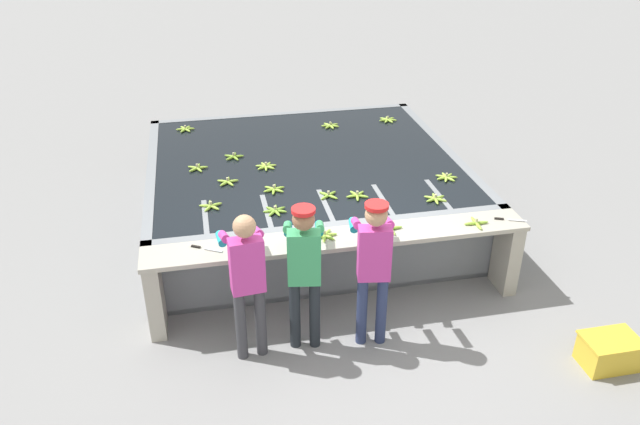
{
  "coord_description": "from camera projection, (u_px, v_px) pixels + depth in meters",
  "views": [
    {
      "loc": [
        -1.36,
        -5.28,
        4.29
      ],
      "look_at": [
        0.0,
        1.29,
        0.64
      ],
      "focal_mm": 35.0,
      "sensor_mm": 36.0,
      "label": 1
    }
  ],
  "objects": [
    {
      "name": "ground_plane",
      "position": [
        344.0,
        319.0,
        6.84
      ],
      "size": [
        80.0,
        80.0,
        0.0
      ],
      "primitive_type": "plane",
      "color": "gray",
      "rests_on": "ground"
    },
    {
      "name": "wash_tank",
      "position": [
        305.0,
        190.0,
        8.62
      ],
      "size": [
        4.15,
        3.8,
        0.92
      ],
      "color": "gray",
      "rests_on": "ground"
    },
    {
      "name": "work_ledge",
      "position": [
        340.0,
        259.0,
        6.72
      ],
      "size": [
        4.15,
        0.45,
        0.92
      ],
      "color": "#A8A393",
      "rests_on": "ground"
    },
    {
      "name": "worker_0",
      "position": [
        247.0,
        274.0,
        5.91
      ],
      "size": [
        0.45,
        0.72,
        1.61
      ],
      "color": "#38383D",
      "rests_on": "ground"
    },
    {
      "name": "worker_1",
      "position": [
        304.0,
        264.0,
        6.03
      ],
      "size": [
        0.48,
        0.74,
        1.6
      ],
      "color": "#1E2328",
      "rests_on": "ground"
    },
    {
      "name": "worker_2",
      "position": [
        374.0,
        260.0,
        6.08
      ],
      "size": [
        0.48,
        0.74,
        1.62
      ],
      "color": "navy",
      "rests_on": "ground"
    },
    {
      "name": "banana_bunch_floating_0",
      "position": [
        197.0,
        168.0,
        8.1
      ],
      "size": [
        0.27,
        0.28,
        0.08
      ],
      "color": "#93BC3D",
      "rests_on": "wash_tank"
    },
    {
      "name": "banana_bunch_floating_1",
      "position": [
        357.0,
        195.0,
        7.41
      ],
      "size": [
        0.27,
        0.28,
        0.08
      ],
      "color": "#8CB738",
      "rests_on": "wash_tank"
    },
    {
      "name": "banana_bunch_floating_2",
      "position": [
        388.0,
        120.0,
        9.69
      ],
      "size": [
        0.28,
        0.28,
        0.08
      ],
      "color": "#9EC642",
      "rests_on": "wash_tank"
    },
    {
      "name": "banana_bunch_floating_3",
      "position": [
        211.0,
        206.0,
        7.17
      ],
      "size": [
        0.28,
        0.27,
        0.08
      ],
      "color": "#93BC3D",
      "rests_on": "wash_tank"
    },
    {
      "name": "banana_bunch_floating_4",
      "position": [
        275.0,
        211.0,
        7.07
      ],
      "size": [
        0.28,
        0.28,
        0.08
      ],
      "color": "#75A333",
      "rests_on": "wash_tank"
    },
    {
      "name": "banana_bunch_floating_5",
      "position": [
        274.0,
        189.0,
        7.55
      ],
      "size": [
        0.28,
        0.28,
        0.08
      ],
      "color": "#8CB738",
      "rests_on": "wash_tank"
    },
    {
      "name": "banana_bunch_floating_6",
      "position": [
        234.0,
        157.0,
        8.42
      ],
      "size": [
        0.27,
        0.28,
        0.08
      ],
      "color": "#7FAD33",
      "rests_on": "wash_tank"
    },
    {
      "name": "banana_bunch_floating_7",
      "position": [
        446.0,
        177.0,
        7.85
      ],
      "size": [
        0.28,
        0.27,
        0.08
      ],
      "color": "#9EC642",
      "rests_on": "wash_tank"
    },
    {
      "name": "banana_bunch_floating_8",
      "position": [
        228.0,
        182.0,
        7.73
      ],
      "size": [
        0.27,
        0.27,
        0.08
      ],
      "color": "#93BC3D",
      "rests_on": "wash_tank"
    },
    {
      "name": "banana_bunch_floating_9",
      "position": [
        266.0,
        166.0,
        8.15
      ],
      "size": [
        0.28,
        0.28,
        0.08
      ],
      "color": "#9EC642",
      "rests_on": "wash_tank"
    },
    {
      "name": "banana_bunch_floating_10",
      "position": [
        330.0,
        125.0,
        9.47
      ],
      "size": [
        0.28,
        0.28,
        0.08
      ],
      "color": "#9EC642",
      "rests_on": "wash_tank"
    },
    {
      "name": "banana_bunch_floating_11",
      "position": [
        185.0,
        129.0,
        9.34
      ],
      "size": [
        0.28,
        0.26,
        0.08
      ],
      "color": "#9EC642",
      "rests_on": "wash_tank"
    },
    {
      "name": "banana_bunch_floating_12",
      "position": [
        328.0,
        195.0,
        7.41
      ],
      "size": [
        0.24,
        0.24,
        0.08
      ],
      "color": "#7FAD33",
      "rests_on": "wash_tank"
    },
    {
      "name": "banana_bunch_floating_13",
      "position": [
        435.0,
        199.0,
        7.33
      ],
      "size": [
        0.27,
        0.28,
        0.08
      ],
      "color": "#93BC3D",
      "rests_on": "wash_tank"
    },
    {
      "name": "banana_bunch_ledge_0",
      "position": [
        324.0,
        235.0,
        6.58
      ],
      "size": [
        0.27,
        0.28,
        0.08
      ],
      "color": "#93BC3D",
      "rests_on": "work_ledge"
    },
    {
      "name": "banana_bunch_ledge_1",
      "position": [
        476.0,
        223.0,
        6.81
      ],
      "size": [
        0.28,
        0.28,
        0.08
      ],
      "color": "#8CB738",
      "rests_on": "work_ledge"
    },
    {
      "name": "banana_bunch_ledge_2",
      "position": [
        390.0,
        228.0,
        6.71
      ],
      "size": [
        0.28,
        0.28,
        0.08
      ],
      "color": "#7FAD33",
      "rests_on": "work_ledge"
    },
    {
      "name": "knife_0",
      "position": [
        202.0,
        248.0,
        6.38
      ],
      "size": [
        0.32,
        0.2,
        0.02
      ],
      "color": "silver",
      "rests_on": "work_ledge"
    },
    {
      "name": "knife_1",
      "position": [
        506.0,
        219.0,
        6.91
      ],
      "size": [
        0.34,
        0.15,
        0.02
      ],
      "color": "silver",
      "rests_on": "work_ledge"
    },
    {
      "name": "crate",
      "position": [
        609.0,
        352.0,
        6.13
      ],
      "size": [
        0.55,
        0.39,
        0.32
      ],
      "color": "gold",
      "rests_on": "ground"
    }
  ]
}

